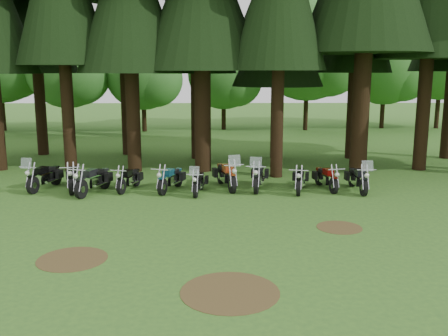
{
  "coord_description": "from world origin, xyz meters",
  "views": [
    {
      "loc": [
        0.71,
        -14.17,
        4.77
      ],
      "look_at": [
        1.01,
        5.0,
        1.0
      ],
      "focal_mm": 40.0,
      "sensor_mm": 36.0,
      "label": 1
    }
  ],
  "objects_px": {
    "motorcycle_1": "(74,178)",
    "motorcycle_6": "(226,176)",
    "motorcycle_4": "(171,179)",
    "motorcycle_3": "(129,180)",
    "motorcycle_9": "(326,179)",
    "motorcycle_0": "(44,177)",
    "motorcycle_10": "(358,179)",
    "motorcycle_5": "(198,183)",
    "motorcycle_2": "(93,181)",
    "motorcycle_8": "(300,180)",
    "motorcycle_7": "(258,177)"
  },
  "relations": [
    {
      "from": "motorcycle_1",
      "to": "motorcycle_6",
      "type": "xyz_separation_m",
      "value": [
        6.17,
        0.18,
        0.04
      ]
    },
    {
      "from": "motorcycle_4",
      "to": "motorcycle_1",
      "type": "bearing_deg",
      "value": -164.21
    },
    {
      "from": "motorcycle_3",
      "to": "motorcycle_9",
      "type": "bearing_deg",
      "value": 14.56
    },
    {
      "from": "motorcycle_0",
      "to": "motorcycle_6",
      "type": "xyz_separation_m",
      "value": [
        7.39,
        0.04,
        0.03
      ]
    },
    {
      "from": "motorcycle_10",
      "to": "motorcycle_4",
      "type": "bearing_deg",
      "value": 177.55
    },
    {
      "from": "motorcycle_1",
      "to": "motorcycle_0",
      "type": "bearing_deg",
      "value": 164.1
    },
    {
      "from": "motorcycle_5",
      "to": "motorcycle_2",
      "type": "bearing_deg",
      "value": -174.16
    },
    {
      "from": "motorcycle_6",
      "to": "motorcycle_8",
      "type": "relative_size",
      "value": 1.14
    },
    {
      "from": "motorcycle_1",
      "to": "motorcycle_5",
      "type": "distance_m",
      "value": 5.11
    },
    {
      "from": "motorcycle_4",
      "to": "motorcycle_5",
      "type": "height_order",
      "value": "motorcycle_5"
    },
    {
      "from": "motorcycle_2",
      "to": "motorcycle_10",
      "type": "bearing_deg",
      "value": 19.32
    },
    {
      "from": "motorcycle_4",
      "to": "motorcycle_5",
      "type": "relative_size",
      "value": 1.06
    },
    {
      "from": "motorcycle_1",
      "to": "motorcycle_8",
      "type": "height_order",
      "value": "motorcycle_1"
    },
    {
      "from": "motorcycle_5",
      "to": "motorcycle_9",
      "type": "relative_size",
      "value": 0.95
    },
    {
      "from": "motorcycle_5",
      "to": "motorcycle_6",
      "type": "bearing_deg",
      "value": 44.59
    },
    {
      "from": "motorcycle_4",
      "to": "motorcycle_9",
      "type": "bearing_deg",
      "value": 20.04
    },
    {
      "from": "motorcycle_6",
      "to": "motorcycle_9",
      "type": "distance_m",
      "value": 4.06
    },
    {
      "from": "motorcycle_6",
      "to": "motorcycle_4",
      "type": "bearing_deg",
      "value": 175.09
    },
    {
      "from": "motorcycle_4",
      "to": "motorcycle_5",
      "type": "xyz_separation_m",
      "value": [
        1.13,
        -0.47,
        -0.04
      ]
    },
    {
      "from": "motorcycle_7",
      "to": "motorcycle_6",
      "type": "bearing_deg",
      "value": -176.64
    },
    {
      "from": "motorcycle_2",
      "to": "motorcycle_9",
      "type": "distance_m",
      "value": 9.3
    },
    {
      "from": "motorcycle_4",
      "to": "motorcycle_8",
      "type": "bearing_deg",
      "value": 17.06
    },
    {
      "from": "motorcycle_6",
      "to": "motorcycle_3",
      "type": "bearing_deg",
      "value": 168.88
    },
    {
      "from": "motorcycle_4",
      "to": "motorcycle_10",
      "type": "bearing_deg",
      "value": 17.24
    },
    {
      "from": "motorcycle_4",
      "to": "motorcycle_9",
      "type": "height_order",
      "value": "motorcycle_4"
    },
    {
      "from": "motorcycle_1",
      "to": "motorcycle_2",
      "type": "xyz_separation_m",
      "value": [
        0.93,
        -0.59,
        0.01
      ]
    },
    {
      "from": "motorcycle_10",
      "to": "motorcycle_6",
      "type": "bearing_deg",
      "value": 172.8
    },
    {
      "from": "motorcycle_8",
      "to": "motorcycle_10",
      "type": "xyz_separation_m",
      "value": [
        2.32,
        -0.05,
        0.02
      ]
    },
    {
      "from": "motorcycle_5",
      "to": "motorcycle_6",
      "type": "relative_size",
      "value": 0.81
    },
    {
      "from": "motorcycle_0",
      "to": "motorcycle_9",
      "type": "bearing_deg",
      "value": 13.37
    },
    {
      "from": "motorcycle_1",
      "to": "motorcycle_5",
      "type": "relative_size",
      "value": 1.16
    },
    {
      "from": "motorcycle_3",
      "to": "motorcycle_2",
      "type": "bearing_deg",
      "value": -143.24
    },
    {
      "from": "motorcycle_2",
      "to": "motorcycle_3",
      "type": "distance_m",
      "value": 1.41
    },
    {
      "from": "motorcycle_6",
      "to": "motorcycle_10",
      "type": "xyz_separation_m",
      "value": [
        5.25,
        -0.58,
        -0.05
      ]
    },
    {
      "from": "motorcycle_2",
      "to": "motorcycle_8",
      "type": "relative_size",
      "value": 1.08
    },
    {
      "from": "motorcycle_5",
      "to": "motorcycle_10",
      "type": "height_order",
      "value": "motorcycle_10"
    },
    {
      "from": "motorcycle_2",
      "to": "motorcycle_8",
      "type": "bearing_deg",
      "value": 19.93
    },
    {
      "from": "motorcycle_1",
      "to": "motorcycle_10",
      "type": "distance_m",
      "value": 11.43
    },
    {
      "from": "motorcycle_10",
      "to": "motorcycle_5",
      "type": "bearing_deg",
      "value": -178.47
    },
    {
      "from": "motorcycle_4",
      "to": "motorcycle_8",
      "type": "relative_size",
      "value": 0.99
    },
    {
      "from": "motorcycle_1",
      "to": "motorcycle_2",
      "type": "distance_m",
      "value": 1.1
    },
    {
      "from": "motorcycle_1",
      "to": "motorcycle_10",
      "type": "height_order",
      "value": "motorcycle_10"
    },
    {
      "from": "motorcycle_0",
      "to": "motorcycle_4",
      "type": "xyz_separation_m",
      "value": [
        5.15,
        -0.33,
        -0.04
      ]
    },
    {
      "from": "motorcycle_2",
      "to": "motorcycle_6",
      "type": "height_order",
      "value": "motorcycle_6"
    },
    {
      "from": "motorcycle_2",
      "to": "motorcycle_6",
      "type": "bearing_deg",
      "value": 26.58
    },
    {
      "from": "motorcycle_3",
      "to": "motorcycle_6",
      "type": "height_order",
      "value": "motorcycle_6"
    },
    {
      "from": "motorcycle_1",
      "to": "motorcycle_2",
      "type": "height_order",
      "value": "motorcycle_2"
    },
    {
      "from": "motorcycle_3",
      "to": "motorcycle_10",
      "type": "bearing_deg",
      "value": 12.45
    },
    {
      "from": "motorcycle_8",
      "to": "motorcycle_9",
      "type": "bearing_deg",
      "value": 27.21
    },
    {
      "from": "motorcycle_3",
      "to": "motorcycle_1",
      "type": "bearing_deg",
      "value": -166.84
    }
  ]
}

